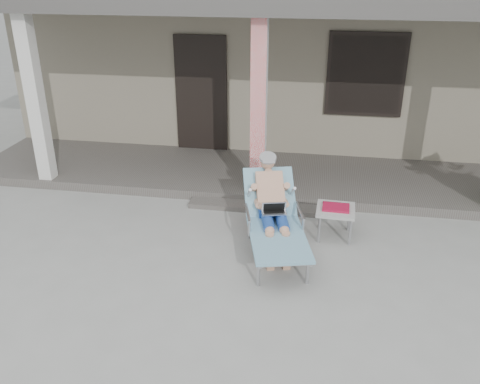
# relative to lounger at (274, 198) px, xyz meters

# --- Properties ---
(ground) EXTENTS (60.00, 60.00, 0.00)m
(ground) POSITION_rel_lounger_xyz_m (-0.38, -0.79, -0.71)
(ground) COLOR #9E9E99
(ground) RESTS_ON ground
(house) EXTENTS (10.40, 5.40, 3.30)m
(house) POSITION_rel_lounger_xyz_m (-0.38, 5.70, 0.95)
(house) COLOR gray
(house) RESTS_ON ground
(porch_deck) EXTENTS (10.00, 2.00, 0.15)m
(porch_deck) POSITION_rel_lounger_xyz_m (-0.38, 2.21, -0.64)
(porch_deck) COLOR #605B56
(porch_deck) RESTS_ON ground
(porch_overhang) EXTENTS (10.00, 2.30, 2.85)m
(porch_overhang) POSITION_rel_lounger_xyz_m (-0.38, 2.15, 2.08)
(porch_overhang) COLOR silver
(porch_overhang) RESTS_ON porch_deck
(porch_step) EXTENTS (2.00, 0.30, 0.07)m
(porch_step) POSITION_rel_lounger_xyz_m (-0.38, 1.06, -0.68)
(porch_step) COLOR #605B56
(porch_step) RESTS_ON ground
(lounger) EXTENTS (1.07, 1.84, 1.16)m
(lounger) POSITION_rel_lounger_xyz_m (0.00, 0.00, 0.00)
(lounger) COLOR #B7B7BC
(lounger) RESTS_ON ground
(side_table) EXTENTS (0.52, 0.52, 0.45)m
(side_table) POSITION_rel_lounger_xyz_m (0.79, 0.42, -0.33)
(side_table) COLOR #B1B0AC
(side_table) RESTS_ON ground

